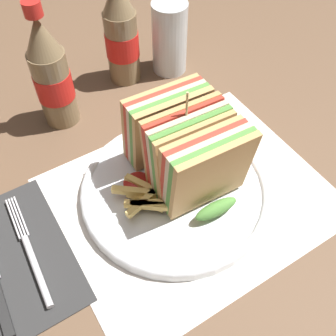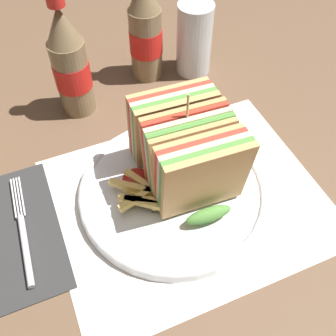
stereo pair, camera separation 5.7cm
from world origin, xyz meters
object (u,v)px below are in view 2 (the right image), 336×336
coke_bottle_far (145,31)px  fork (24,238)px  glass_near (194,43)px  plate_main (173,190)px  coke_bottle_near (70,65)px  club_sandwich (187,151)px

coke_bottle_far → fork: bearing=-135.8°
coke_bottle_far → glass_near: size_ratio=1.59×
fork → glass_near: glass_near is taller
plate_main → coke_bottle_far: bearing=76.7°
coke_bottle_far → glass_near: (0.09, -0.02, -0.03)m
fork → glass_near: (0.37, 0.25, 0.05)m
plate_main → coke_bottle_near: size_ratio=1.29×
fork → glass_near: size_ratio=1.34×
club_sandwich → fork: (-0.24, -0.00, -0.07)m
glass_near → plate_main: bearing=-120.4°
plate_main → club_sandwich: size_ratio=1.57×
plate_main → club_sandwich: club_sandwich is taller
plate_main → club_sandwich: (0.02, 0.01, 0.07)m
plate_main → fork: 0.22m
fork → coke_bottle_far: (0.28, 0.28, 0.08)m
club_sandwich → coke_bottle_near: size_ratio=0.82×
plate_main → coke_bottle_near: bearing=108.2°
coke_bottle_near → plate_main: bearing=-71.8°
plate_main → coke_bottle_far: size_ratio=1.29×
plate_main → fork: (-0.22, 0.01, -0.00)m
fork → plate_main: bearing=0.8°
club_sandwich → fork: club_sandwich is taller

